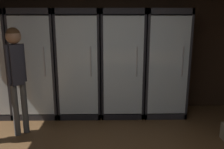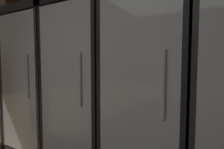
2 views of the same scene
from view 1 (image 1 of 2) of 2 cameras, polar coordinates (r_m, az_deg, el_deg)
name	(u,v)px [view 1 (image 1 of 2)]	position (r m, az deg, el deg)	size (l,w,h in m)	color
wall_back	(112,37)	(4.75, 0.00, 8.74)	(6.00, 0.06, 2.80)	#382619
cooler_left	(38,64)	(4.66, -16.84, 2.33)	(0.75, 0.69, 1.92)	#2B2B30
cooler_center	(80,64)	(4.51, -7.44, 2.48)	(0.75, 0.69, 1.92)	black
cooler_right	(122,64)	(4.49, 2.33, 2.55)	(0.75, 0.69, 1.92)	black
cooler_far_right	(164,64)	(4.60, 11.90, 2.50)	(0.75, 0.69, 1.92)	#2B2B30
shopper_far	(16,67)	(3.87, -21.36, 1.62)	(0.23, 0.22, 1.64)	#4C4C4C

